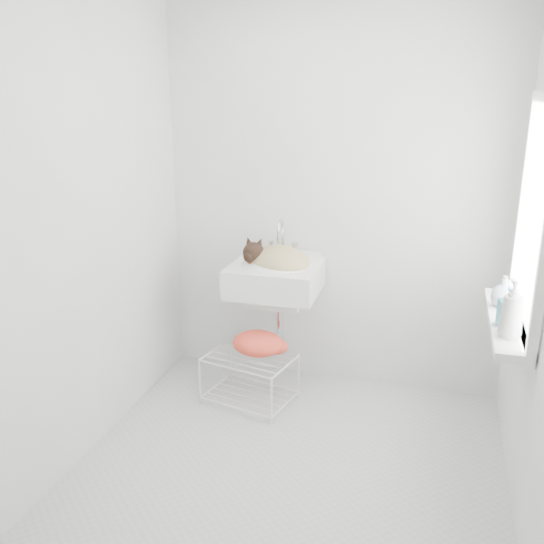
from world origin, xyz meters
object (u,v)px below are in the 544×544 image
(bottle_b, at_px, (506,326))
(bottle_a, at_px, (509,337))
(wire_rack, at_px, (250,379))
(cat, at_px, (276,260))
(bottle_c, at_px, (502,306))
(sink, at_px, (275,265))

(bottle_b, bearing_deg, bottle_a, -90.00)
(wire_rack, distance_m, bottle_a, 1.68)
(cat, distance_m, bottle_c, 1.35)
(bottle_a, bearing_deg, bottle_b, 90.00)
(cat, bearing_deg, wire_rack, -117.61)
(sink, bearing_deg, bottle_c, -16.09)
(wire_rack, distance_m, bottle_c, 1.59)
(cat, height_order, bottle_a, cat)
(wire_rack, bearing_deg, bottle_b, -16.88)
(bottle_c, bearing_deg, sink, 163.91)
(sink, bearing_deg, bottle_b, -26.34)
(bottle_b, bearing_deg, sink, 153.66)
(bottle_c, bearing_deg, cat, 164.43)
(sink, xyz_separation_m, bottle_b, (1.31, -0.65, 0.00))
(sink, xyz_separation_m, wire_rack, (-0.10, -0.22, -0.70))
(sink, height_order, bottle_c, sink)
(bottle_a, height_order, bottle_b, bottle_a)
(cat, xyz_separation_m, wire_rack, (-0.12, -0.20, -0.74))
(bottle_b, height_order, bottle_c, bottle_b)
(sink, distance_m, bottle_c, 1.37)
(bottle_a, bearing_deg, bottle_c, 90.00)
(bottle_a, relative_size, bottle_c, 1.40)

